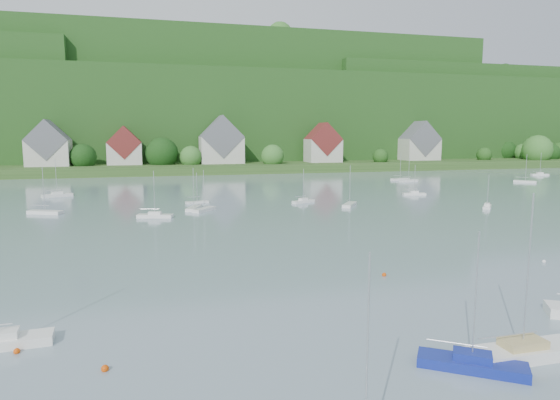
# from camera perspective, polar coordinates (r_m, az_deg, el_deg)

# --- Properties ---
(far_shore_strip) EXTENTS (600.00, 60.00, 3.00)m
(far_shore_strip) POSITION_cam_1_polar(r_m,az_deg,el_deg) (197.11, -8.80, 4.05)
(far_shore_strip) COLOR #2A4A1C
(far_shore_strip) RESTS_ON ground
(forested_ridge) EXTENTS (620.00, 181.22, 69.89)m
(forested_ridge) POSITION_cam_1_polar(r_m,az_deg,el_deg) (265.20, -10.36, 9.57)
(forested_ridge) COLOR #164014
(forested_ridge) RESTS_ON ground
(village_building_0) EXTENTS (14.00, 10.40, 16.00)m
(village_building_0) POSITION_cam_1_polar(r_m,az_deg,el_deg) (186.07, -25.60, 5.64)
(village_building_0) COLOR beige
(village_building_0) RESTS_ON far_shore_strip
(village_building_1) EXTENTS (12.00, 9.36, 14.00)m
(village_building_1) POSITION_cam_1_polar(r_m,az_deg,el_deg) (185.04, -17.82, 5.78)
(village_building_1) COLOR beige
(village_building_1) RESTS_ON far_shore_strip
(village_building_2) EXTENTS (16.00, 11.44, 18.00)m
(village_building_2) POSITION_cam_1_polar(r_m,az_deg,el_deg) (185.43, -6.92, 6.57)
(village_building_2) COLOR beige
(village_building_2) RESTS_ON far_shore_strip
(village_building_3) EXTENTS (13.00, 10.40, 15.50)m
(village_building_3) POSITION_cam_1_polar(r_m,az_deg,el_deg) (193.03, 5.08, 6.39)
(village_building_3) COLOR beige
(village_building_3) RESTS_ON far_shore_strip
(village_building_4) EXTENTS (15.00, 10.40, 16.50)m
(village_building_4) POSITION_cam_1_polar(r_m,az_deg,el_deg) (215.88, 16.11, 6.30)
(village_building_4) COLOR beige
(village_building_4) RESTS_ON far_shore_strip
(near_sailboat_1) EXTENTS (6.13, 4.99, 8.43)m
(near_sailboat_1) POSITION_cam_1_polar(r_m,az_deg,el_deg) (32.52, 21.67, -17.37)
(near_sailboat_1) COLOR navy
(near_sailboat_1) RESTS_ON ground
(near_sailboat_2) EXTENTS (7.76, 2.21, 10.47)m
(near_sailboat_2) POSITION_cam_1_polar(r_m,az_deg,el_deg) (35.15, 26.65, -15.60)
(near_sailboat_2) COLOR white
(near_sailboat_2) RESTS_ON ground
(near_sailboat_6) EXTENTS (6.57, 2.33, 8.70)m
(near_sailboat_6) POSITION_cam_1_polar(r_m,az_deg,el_deg) (37.98, -30.10, -14.16)
(near_sailboat_6) COLOR white
(near_sailboat_6) RESTS_ON ground
(mooring_buoy_0) EXTENTS (0.42, 0.42, 0.42)m
(mooring_buoy_0) POSITION_cam_1_polar(r_m,az_deg,el_deg) (36.76, -28.57, -15.55)
(mooring_buoy_0) COLOR #D34708
(mooring_buoy_0) RESTS_ON ground
(mooring_buoy_3) EXTENTS (0.44, 0.44, 0.44)m
(mooring_buoy_3) POSITION_cam_1_polar(r_m,az_deg,el_deg) (49.68, 12.16, -8.74)
(mooring_buoy_3) COLOR #D34708
(mooring_buoy_3) RESTS_ON ground
(mooring_buoy_4) EXTENTS (0.40, 0.40, 0.40)m
(mooring_buoy_4) POSITION_cam_1_polar(r_m,az_deg,el_deg) (60.80, 28.65, -6.48)
(mooring_buoy_4) COLOR white
(mooring_buoy_4) RESTS_ON ground
(mooring_buoy_5) EXTENTS (0.47, 0.47, 0.47)m
(mooring_buoy_5) POSITION_cam_1_polar(r_m,az_deg,el_deg) (32.26, -19.91, -18.37)
(mooring_buoy_5) COLOR #D34708
(mooring_buoy_5) RESTS_ON ground
(far_sailboat_cluster) EXTENTS (199.24, 68.68, 8.71)m
(far_sailboat_cluster) POSITION_cam_1_polar(r_m,az_deg,el_deg) (111.87, -1.65, 0.78)
(far_sailboat_cluster) COLOR white
(far_sailboat_cluster) RESTS_ON ground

